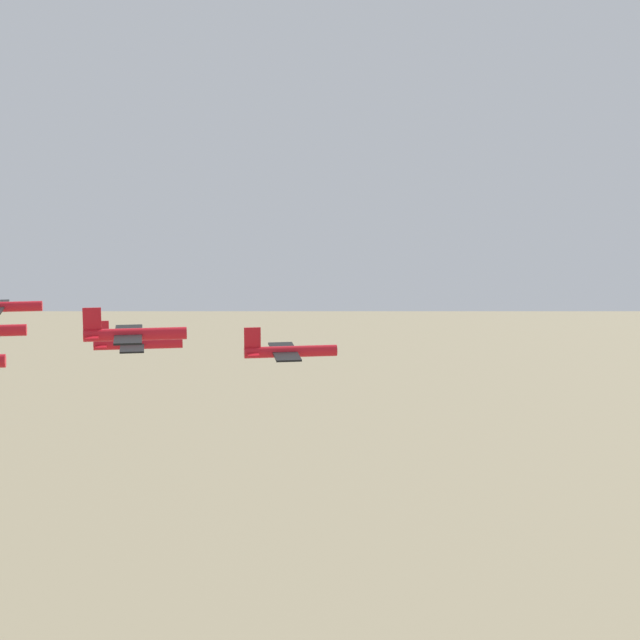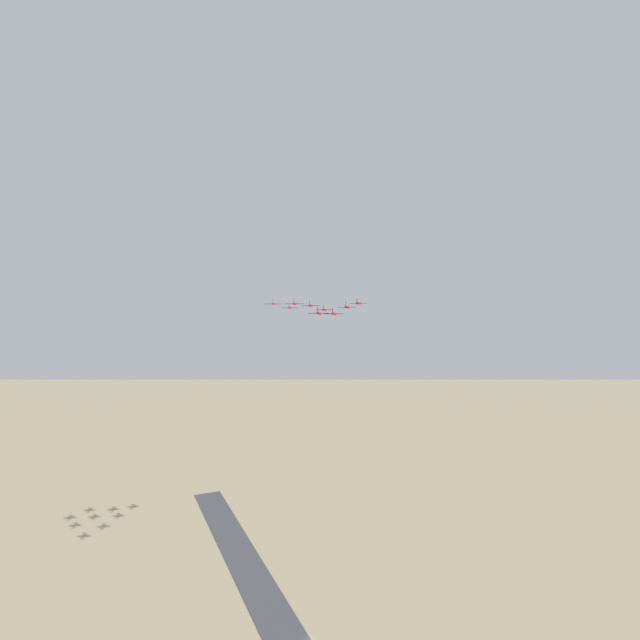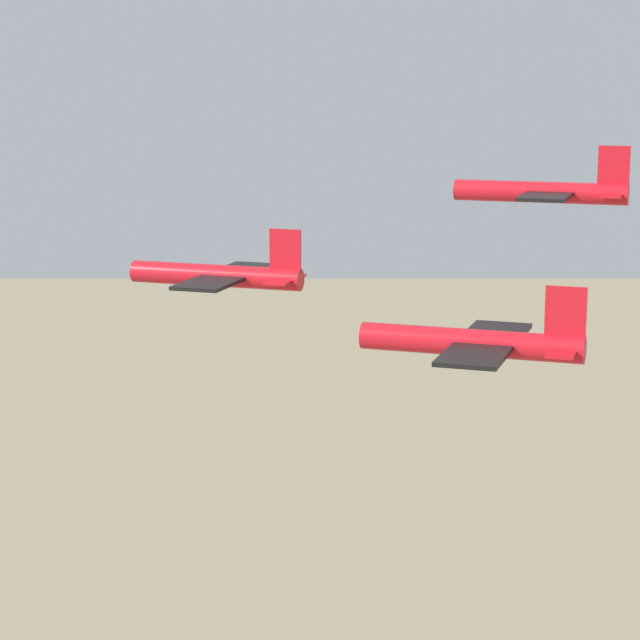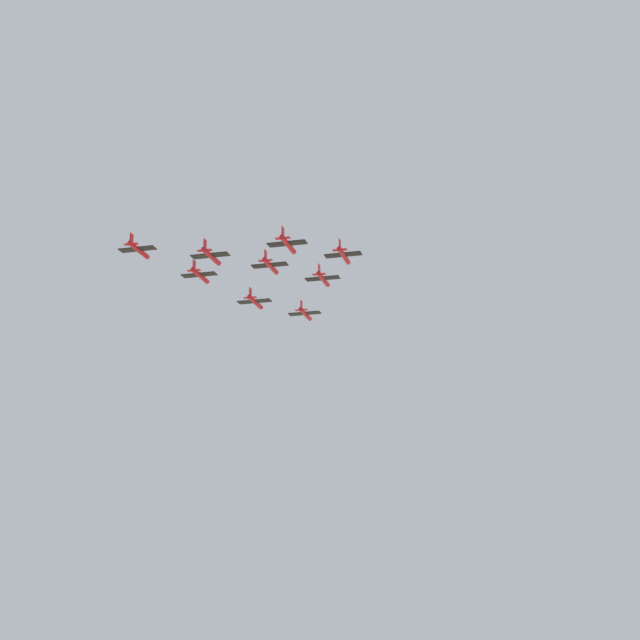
# 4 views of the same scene
# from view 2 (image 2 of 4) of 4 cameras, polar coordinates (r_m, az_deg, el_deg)

# --- Properties ---
(ground_plane) EXTENTS (3000.00, 3000.00, 0.00)m
(ground_plane) POSITION_cam_2_polar(r_m,az_deg,el_deg) (278.66, -1.38, -32.68)
(ground_plane) COLOR gray
(jet_0) EXTENTS (7.93, 8.08, 2.87)m
(jet_0) POSITION_cam_2_polar(r_m,az_deg,el_deg) (193.20, -0.14, 0.78)
(jet_0) COLOR red
(jet_1) EXTENTS (7.93, 8.08, 2.87)m
(jet_1) POSITION_cam_2_polar(r_m,az_deg,el_deg) (208.24, 1.60, 0.72)
(jet_1) COLOR red
(jet_2) EXTENTS (7.93, 8.08, 2.87)m
(jet_2) POSITION_cam_2_polar(r_m,az_deg,el_deg) (206.16, -2.92, 1.88)
(jet_2) COLOR red
(jet_3) EXTENTS (7.93, 8.08, 2.87)m
(jet_3) POSITION_cam_2_polar(r_m,az_deg,el_deg) (223.38, 3.10, 1.47)
(jet_3) COLOR red
(jet_4) EXTENTS (7.93, 8.08, 2.87)m
(jet_4) POSITION_cam_2_polar(r_m,az_deg,el_deg) (220.88, -1.09, 1.66)
(jet_4) COLOR red
(jet_5) EXTENTS (7.93, 8.08, 2.87)m
(jet_5) POSITION_cam_2_polar(r_m,az_deg,el_deg) (219.60, -5.36, 1.85)
(jet_5) COLOR red
(jet_6) EXTENTS (7.93, 8.08, 2.87)m
(jet_6) POSITION_cam_2_polar(r_m,az_deg,el_deg) (238.68, 4.41, 1.92)
(jet_6) COLOR red
(jet_7) EXTENTS (7.93, 8.08, 2.87)m
(jet_7) POSITION_cam_2_polar(r_m,az_deg,el_deg) (235.83, 0.50, 1.19)
(jet_7) COLOR red
(jet_8) EXTENTS (7.93, 8.08, 2.87)m
(jet_8) POSITION_cam_2_polar(r_m,az_deg,el_deg) (234.04, -3.49, 1.41)
(jet_8) COLOR red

